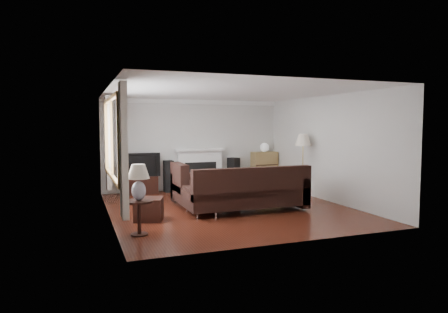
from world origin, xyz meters
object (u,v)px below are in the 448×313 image
object	(u,v)px
sectional_sofa	(246,190)
floor_lamp	(303,166)
coffee_table	(216,190)
bookshelf	(264,169)
side_table	(139,218)
tv_stand	(139,185)

from	to	relation	value
sectional_sofa	floor_lamp	world-z (taller)	floor_lamp
coffee_table	bookshelf	bearing A→B (deg)	55.42
side_table	tv_stand	bearing A→B (deg)	81.58
floor_lamp	side_table	size ratio (longest dim) A/B	2.75
bookshelf	side_table	world-z (taller)	bookshelf
sectional_sofa	coffee_table	distance (m)	1.39
coffee_table	floor_lamp	bearing A→B (deg)	9.64
tv_stand	floor_lamp	size ratio (longest dim) A/B	0.59
floor_lamp	bookshelf	bearing A→B (deg)	93.62
coffee_table	floor_lamp	size ratio (longest dim) A/B	0.78
floor_lamp	side_table	world-z (taller)	floor_lamp
bookshelf	floor_lamp	distance (m)	1.94
bookshelf	side_table	xyz separation A→B (m)	(-4.25, -4.05, -0.22)
floor_lamp	tv_stand	bearing A→B (deg)	153.50
sectional_sofa	coffee_table	bearing A→B (deg)	98.10
coffee_table	side_table	xyz separation A→B (m)	(-2.17, -2.45, 0.05)
tv_stand	coffee_table	bearing A→B (deg)	-44.74
bookshelf	side_table	size ratio (longest dim) A/B	1.78
bookshelf	tv_stand	bearing A→B (deg)	-179.53
tv_stand	side_table	xyz separation A→B (m)	(-0.59, -4.02, 0.05)
bookshelf	coffee_table	size ratio (longest dim) A/B	0.83
bookshelf	coffee_table	xyz separation A→B (m)	(-2.07, -1.60, -0.27)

